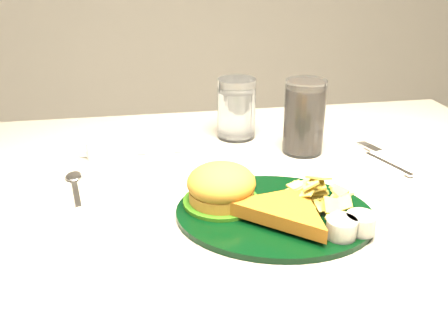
# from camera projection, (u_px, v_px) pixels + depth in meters

# --- Properties ---
(dinner_plate) EXTENTS (0.34, 0.31, 0.06)m
(dinner_plate) POSITION_uv_depth(u_px,v_px,m) (275.00, 197.00, 0.71)
(dinner_plate) COLOR black
(dinner_plate) RESTS_ON table
(water_glass) EXTENTS (0.08, 0.08, 0.12)m
(water_glass) POSITION_uv_depth(u_px,v_px,m) (236.00, 109.00, 0.99)
(water_glass) COLOR white
(water_glass) RESTS_ON table
(cola_glass) EXTENTS (0.09, 0.09, 0.14)m
(cola_glass) POSITION_uv_depth(u_px,v_px,m) (304.00, 117.00, 0.92)
(cola_glass) COLOR black
(cola_glass) RESTS_ON table
(fork_napkin) EXTENTS (0.15, 0.17, 0.01)m
(fork_napkin) POSITION_uv_depth(u_px,v_px,m) (386.00, 162.00, 0.89)
(fork_napkin) COLOR silver
(fork_napkin) RESTS_ON table
(spoon) EXTENTS (0.06, 0.13, 0.01)m
(spoon) POSITION_uv_depth(u_px,v_px,m) (76.00, 192.00, 0.79)
(spoon) COLOR silver
(spoon) RESTS_ON table
(ramekin) EXTENTS (0.06, 0.06, 0.03)m
(ramekin) POSITION_uv_depth(u_px,v_px,m) (100.00, 149.00, 0.92)
(ramekin) COLOR white
(ramekin) RESTS_ON table
(wrapped_straw) EXTENTS (0.20, 0.08, 0.01)m
(wrapped_straw) POSITION_uv_depth(u_px,v_px,m) (134.00, 153.00, 0.93)
(wrapped_straw) COLOR white
(wrapped_straw) RESTS_ON table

